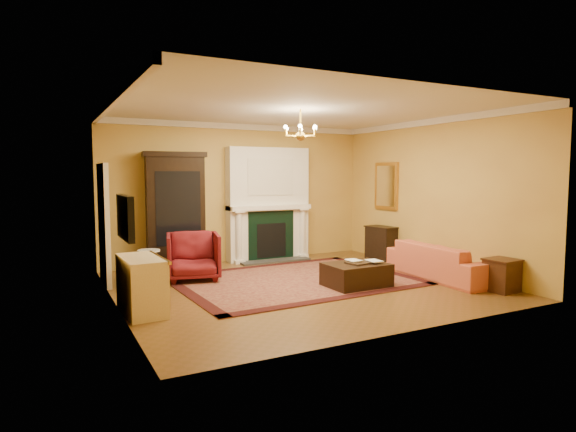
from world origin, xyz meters
TOP-DOWN VIEW (x-y plane):
  - floor at (0.00, 0.00)m, footprint 6.00×5.50m
  - ceiling at (0.00, 0.00)m, footprint 6.00×5.50m
  - wall_back at (0.00, 2.76)m, footprint 6.00×0.02m
  - wall_front at (0.00, -2.76)m, footprint 6.00×0.02m
  - wall_left at (-3.01, 0.00)m, footprint 0.02×5.50m
  - wall_right at (3.01, 0.00)m, footprint 0.02×5.50m
  - fireplace at (0.60, 2.57)m, footprint 1.90×0.70m
  - crown_molding at (0.00, 0.96)m, footprint 6.00×5.50m
  - doorway at (-2.95, 1.70)m, footprint 0.08×1.05m
  - tv_panel at (-2.95, -0.60)m, footprint 0.09×0.95m
  - gilt_mirror at (2.97, 1.40)m, footprint 0.06×0.76m
  - chandelier at (-0.00, 0.00)m, footprint 0.63×0.55m
  - oriental_rug at (0.09, 0.39)m, footprint 4.24×3.26m
  - china_cabinet at (-1.51, 2.49)m, footprint 1.18×0.63m
  - wingback_armchair at (-1.51, 1.28)m, footprint 1.09×1.05m
  - pedestal_table at (-2.36, 0.95)m, footprint 0.37×0.37m
  - commode at (-2.73, -0.41)m, footprint 0.54×1.06m
  - coral_sofa at (2.59, -0.71)m, footprint 0.75×2.25m
  - end_table at (2.72, -1.89)m, footprint 0.48×0.48m
  - console_table at (2.78, 1.31)m, footprint 0.46×0.70m
  - leather_ottoman at (0.81, -0.52)m, footprint 1.04×0.76m
  - ottoman_tray at (0.85, -0.55)m, footprint 0.46×0.38m
  - book_a at (0.70, -0.44)m, footprint 0.20×0.03m
  - book_b at (1.00, -0.62)m, footprint 0.21×0.03m
  - topiary_left at (0.02, 2.53)m, footprint 0.16×0.16m
  - topiary_right at (1.27, 2.53)m, footprint 0.15×0.15m

SIDE VIEW (x-z plane):
  - floor at x=0.00m, z-range -0.02..0.00m
  - oriental_rug at x=0.09m, z-range 0.00..0.02m
  - leather_ottoman at x=0.81m, z-range 0.02..0.40m
  - end_table at x=2.72m, z-range 0.00..0.51m
  - console_table at x=2.78m, z-range 0.00..0.73m
  - pedestal_table at x=-2.36m, z-range 0.05..0.71m
  - commode at x=-2.73m, z-range 0.00..0.77m
  - ottoman_tray at x=0.85m, z-range 0.40..0.43m
  - coral_sofa at x=2.59m, z-range 0.00..0.87m
  - wingback_armchair at x=-1.51m, z-range 0.00..0.95m
  - book_a at x=0.70m, z-range 0.43..0.70m
  - book_b at x=1.00m, z-range 0.43..0.71m
  - doorway at x=-2.95m, z-range 0.00..2.10m
  - china_cabinet at x=-1.51m, z-range 0.00..2.25m
  - fireplace at x=0.60m, z-range -0.06..2.44m
  - tv_panel at x=-2.95m, z-range 1.06..1.64m
  - topiary_right at x=1.27m, z-range 1.25..1.64m
  - topiary_left at x=0.02m, z-range 1.25..1.69m
  - wall_back at x=0.00m, z-range 0.00..3.00m
  - wall_front at x=0.00m, z-range 0.00..3.00m
  - wall_left at x=-3.01m, z-range 0.00..3.00m
  - wall_right at x=3.01m, z-range 0.00..3.00m
  - gilt_mirror at x=2.97m, z-range 1.12..2.17m
  - chandelier at x=0.00m, z-range 2.34..2.87m
  - crown_molding at x=0.00m, z-range 2.88..3.00m
  - ceiling at x=0.00m, z-range 3.00..3.02m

